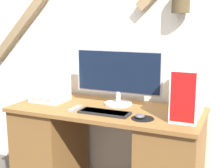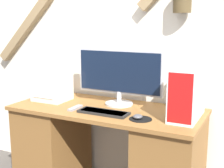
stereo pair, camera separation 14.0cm
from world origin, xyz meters
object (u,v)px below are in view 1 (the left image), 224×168
Objects in this scene: mouse at (140,116)px; monitor at (118,74)px; keyboard at (104,112)px; printer at (50,89)px; computer_tower at (188,91)px; remote_control at (75,109)px.

monitor is at bearing 133.57° from mouse.
monitor reaches higher than mouse.
monitor is 10.05× the size of mouse.
keyboard is 5.29× the size of mouse.
mouse is 0.89m from printer.
computer_tower is (0.29, 0.18, 0.17)m from mouse.
remote_control is at bearing -132.90° from monitor.
computer_tower is (0.57, 0.17, 0.17)m from keyboard.
printer is at bearing 156.12° from remote_control.
mouse is 0.54m from remote_control.
mouse is at bearing -2.80° from remote_control.
monitor is at bearing 47.10° from remote_control.
remote_control is at bearing -169.27° from computer_tower.
computer_tower is at bearing 0.51° from printer.
keyboard is at bearing -89.28° from monitor.
mouse is at bearing -46.43° from monitor.
remote_control is at bearing 177.20° from mouse.
computer_tower is 1.16m from printer.
keyboard is 0.62m from computer_tower.
monitor reaches higher than printer.
monitor is at bearing 12.04° from printer.
computer_tower is 1.45× the size of printer.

